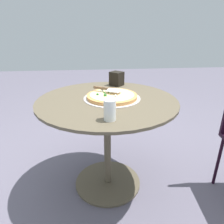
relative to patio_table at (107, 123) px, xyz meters
The scene contains 6 objects.
ground_plane 0.55m from the patio_table, ahead, with size 10.00×10.00×0.00m, color slate.
patio_table is the anchor object (origin of this frame).
pizza_on_tray 0.21m from the patio_table, 19.15° to the left, with size 0.40×0.40×0.05m.
pizza_server 0.25m from the patio_table, 86.40° to the left, with size 0.21×0.15×0.02m.
drinking_cup 0.43m from the patio_table, 92.10° to the right, with size 0.07×0.07×0.11m, color white.
napkin_dispenser 0.45m from the patio_table, 72.64° to the left, with size 0.10×0.09×0.12m, color black.
Camera 1 is at (-0.10, -1.35, 1.20)m, focal length 32.58 mm.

